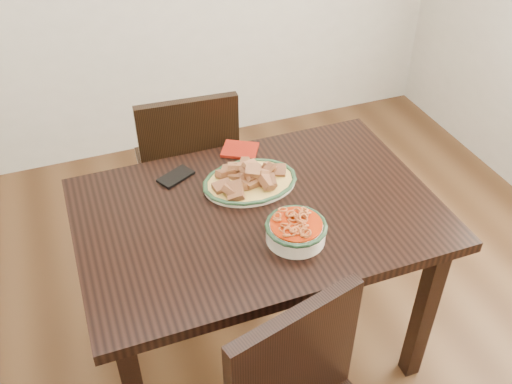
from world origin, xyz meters
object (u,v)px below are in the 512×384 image
object	(u,v)px
chair_far	(188,165)
noodle_bowl	(296,229)
fish_plate	(250,175)
smartphone	(176,177)
dining_table	(258,230)

from	to	relation	value
chair_far	noodle_bowl	xyz separation A→B (m)	(0.14, -0.86, 0.29)
chair_far	fish_plate	xyz separation A→B (m)	(0.11, -0.54, 0.30)
smartphone	noodle_bowl	bearing A→B (deg)	-86.25
dining_table	chair_far	size ratio (longest dim) A/B	1.38
dining_table	chair_far	distance (m)	0.70
dining_table	fish_plate	distance (m)	0.20
chair_far	fish_plate	world-z (taller)	chair_far
fish_plate	smartphone	size ratio (longest dim) A/B	2.60
chair_far	fish_plate	bearing A→B (deg)	104.79
chair_far	smartphone	xyz separation A→B (m)	(-0.14, -0.40, 0.26)
noodle_bowl	chair_far	bearing A→B (deg)	99.49
noodle_bowl	smartphone	world-z (taller)	noodle_bowl
chair_far	smartphone	world-z (taller)	chair_far
fish_plate	noodle_bowl	xyz separation A→B (m)	(0.04, -0.32, -0.00)
smartphone	dining_table	bearing A→B (deg)	-79.11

